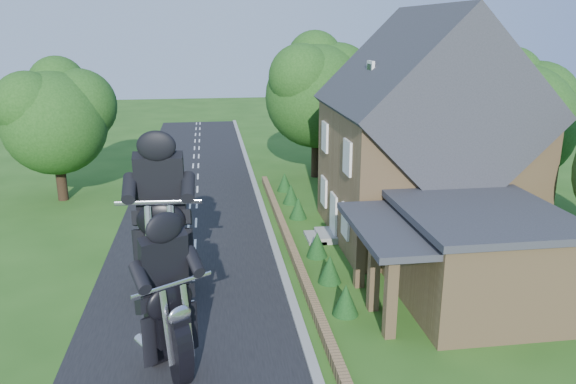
{
  "coord_description": "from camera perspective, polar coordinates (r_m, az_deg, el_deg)",
  "views": [
    {
      "loc": [
        0.96,
        -17.57,
        9.33
      ],
      "look_at": [
        4.11,
        4.33,
        2.8
      ],
      "focal_mm": 35.0,
      "sensor_mm": 36.0,
      "label": 1
    }
  ],
  "objects": [
    {
      "name": "ground",
      "position": [
        19.91,
        -10.21,
        -11.77
      ],
      "size": [
        120.0,
        120.0,
        0.0
      ],
      "primitive_type": "plane",
      "color": "#244F16",
      "rests_on": "ground"
    },
    {
      "name": "road",
      "position": [
        19.91,
        -10.21,
        -11.75
      ],
      "size": [
        7.0,
        80.0,
        0.02
      ],
      "primitive_type": "cube",
      "color": "black",
      "rests_on": "ground"
    },
    {
      "name": "kerb",
      "position": [
        20.04,
        0.46,
        -11.1
      ],
      "size": [
        0.3,
        80.0,
        0.12
      ],
      "primitive_type": "cube",
      "color": "gray",
      "rests_on": "ground"
    },
    {
      "name": "garden_wall",
      "position": [
        24.57,
        0.21,
        -5.37
      ],
      "size": [
        0.3,
        22.0,
        0.4
      ],
      "primitive_type": "cube",
      "color": "#98764D",
      "rests_on": "ground"
    },
    {
      "name": "house",
      "position": [
        25.91,
        13.62,
        4.88
      ],
      "size": [
        9.54,
        8.64,
        10.24
      ],
      "color": "#98764D",
      "rests_on": "ground"
    },
    {
      "name": "annex",
      "position": [
        20.44,
        18.44,
        -6.17
      ],
      "size": [
        7.05,
        5.94,
        3.44
      ],
      "color": "#98764D",
      "rests_on": "ground"
    },
    {
      "name": "tree_house_right",
      "position": [
        30.81,
        22.73,
        7.45
      ],
      "size": [
        6.51,
        6.0,
        8.4
      ],
      "color": "black",
      "rests_on": "ground"
    },
    {
      "name": "tree_behind_house",
      "position": [
        36.34,
        13.43,
        11.11
      ],
      "size": [
        7.81,
        7.2,
        10.08
      ],
      "color": "black",
      "rests_on": "ground"
    },
    {
      "name": "tree_behind_left",
      "position": [
        35.61,
        3.58,
        10.62
      ],
      "size": [
        6.94,
        6.4,
        9.16
      ],
      "color": "black",
      "rests_on": "ground"
    },
    {
      "name": "tree_far_road",
      "position": [
        32.94,
        -22.03,
        7.42
      ],
      "size": [
        6.08,
        5.6,
        7.84
      ],
      "color": "black",
      "rests_on": "ground"
    },
    {
      "name": "shrub_a",
      "position": [
        19.24,
        5.87,
        -10.79
      ],
      "size": [
        0.9,
        0.9,
        1.1
      ],
      "primitive_type": "cone",
      "color": "#103512",
      "rests_on": "ground"
    },
    {
      "name": "shrub_b",
      "position": [
        21.43,
        4.26,
        -7.78
      ],
      "size": [
        0.9,
        0.9,
        1.1
      ],
      "primitive_type": "cone",
      "color": "#103512",
      "rests_on": "ground"
    },
    {
      "name": "shrub_c",
      "position": [
        23.69,
        2.97,
        -5.33
      ],
      "size": [
        0.9,
        0.9,
        1.1
      ],
      "primitive_type": "cone",
      "color": "#103512",
      "rests_on": "ground"
    },
    {
      "name": "shrub_d",
      "position": [
        28.31,
        1.03,
        -1.62
      ],
      "size": [
        0.9,
        0.9,
        1.1
      ],
      "primitive_type": "cone",
      "color": "#103512",
      "rests_on": "ground"
    },
    {
      "name": "shrub_e",
      "position": [
        30.67,
        0.29,
        -0.19
      ],
      "size": [
        0.9,
        0.9,
        1.1
      ],
      "primitive_type": "cone",
      "color": "#103512",
      "rests_on": "ground"
    },
    {
      "name": "shrub_f",
      "position": [
        33.05,
        -0.35,
        1.04
      ],
      "size": [
        0.9,
        0.9,
        1.1
      ],
      "primitive_type": "cone",
      "color": "#103512",
      "rests_on": "ground"
    },
    {
      "name": "motorcycle_lead",
      "position": [
        16.4,
        -11.94,
        -15.61
      ],
      "size": [
        1.14,
        1.53,
        1.44
      ],
      "primitive_type": null,
      "rotation": [
        0.0,
        0.0,
        3.69
      ],
      "color": "black",
      "rests_on": "ground"
    },
    {
      "name": "motorcycle_follow",
      "position": [
        20.78,
        -12.33,
        -7.88
      ],
      "size": [
        0.61,
        1.97,
        1.81
      ],
      "primitive_type": null,
      "rotation": [
        0.0,
        0.0,
        3.08
      ],
      "color": "black",
      "rests_on": "ground"
    }
  ]
}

